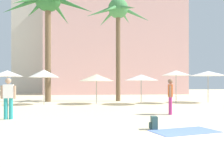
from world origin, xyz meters
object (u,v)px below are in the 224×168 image
object	(u,v)px
palm_tree_far_left	(48,6)
palm_tree_left	(118,16)
backpack	(154,123)
cafe_umbrella_0	(176,73)
beach_towel	(185,131)
cafe_umbrella_3	(44,74)
cafe_umbrella_5	(208,73)
person_mid_right	(8,97)
cafe_umbrella_4	(141,78)
cafe_umbrella_1	(7,73)
person_far_right	(170,95)
cafe_umbrella_2	(97,78)

from	to	relation	value
palm_tree_far_left	palm_tree_left	bearing A→B (deg)	0.24
backpack	cafe_umbrella_0	bearing A→B (deg)	-110.57
palm_tree_left	beach_towel	distance (m)	15.64
cafe_umbrella_3	cafe_umbrella_5	xyz separation A→B (m)	(12.45, 0.41, 0.10)
beach_towel	person_mid_right	size ratio (longest dim) A/B	1.17
palm_tree_left	cafe_umbrella_4	size ratio (longest dim) A/B	3.58
cafe_umbrella_1	cafe_umbrella_5	bearing A→B (deg)	2.52
beach_towel	cafe_umbrella_4	bearing A→B (deg)	83.50
cafe_umbrella_1	person_far_right	bearing A→B (deg)	-34.89
cafe_umbrella_4	backpack	xyz separation A→B (m)	(-2.01, -9.80, -1.71)
cafe_umbrella_5	person_mid_right	world-z (taller)	cafe_umbrella_5
cafe_umbrella_0	backpack	bearing A→B (deg)	-114.96
palm_tree_left	cafe_umbrella_5	bearing A→B (deg)	-21.29
cafe_umbrella_5	cafe_umbrella_0	bearing A→B (deg)	-171.21
palm_tree_left	person_far_right	xyz separation A→B (m)	(1.05, -9.68, -6.29)
palm_tree_far_left	backpack	xyz separation A→B (m)	(4.96, -13.39, -7.64)
cafe_umbrella_5	backpack	distance (m)	13.37
palm_tree_far_left	cafe_umbrella_4	xyz separation A→B (m)	(6.96, -3.59, -5.93)
cafe_umbrella_3	palm_tree_left	bearing A→B (deg)	27.89
cafe_umbrella_0	backpack	xyz separation A→B (m)	(-4.83, -10.37, -2.08)
palm_tree_far_left	cafe_umbrella_2	world-z (taller)	palm_tree_far_left
beach_towel	cafe_umbrella_0	bearing A→B (deg)	69.78
cafe_umbrella_2	cafe_umbrella_4	size ratio (longest dim) A/B	1.05
beach_towel	person_mid_right	xyz separation A→B (m)	(-6.10, 3.47, 0.92)
cafe_umbrella_1	backpack	size ratio (longest dim) A/B	5.68
palm_tree_left	cafe_umbrella_0	world-z (taller)	palm_tree_left
cafe_umbrella_2	cafe_umbrella_4	bearing A→B (deg)	-13.17
palm_tree_left	backpack	xyz separation A→B (m)	(-0.88, -13.42, -7.02)
cafe_umbrella_2	cafe_umbrella_5	size ratio (longest dim) A/B	0.95
person_mid_right	palm_tree_far_left	bearing A→B (deg)	-8.09
cafe_umbrella_1	person_far_right	xyz separation A→B (m)	(9.19, -6.41, -1.24)
cafe_umbrella_0	cafe_umbrella_4	distance (m)	2.90
cafe_umbrella_4	cafe_umbrella_5	size ratio (longest dim) A/B	0.90
cafe_umbrella_0	person_far_right	size ratio (longest dim) A/B	1.46
palm_tree_far_left	cafe_umbrella_4	world-z (taller)	palm_tree_far_left
beach_towel	person_far_right	world-z (taller)	person_far_right
cafe_umbrella_1	person_mid_right	xyz separation A→B (m)	(2.00, -7.13, -1.24)
beach_towel	cafe_umbrella_5	bearing A→B (deg)	58.99
backpack	cafe_umbrella_5	bearing A→B (deg)	-120.77
cafe_umbrella_1	person_mid_right	world-z (taller)	cafe_umbrella_1
person_far_right	person_mid_right	size ratio (longest dim) A/B	1.00
palm_tree_far_left	cafe_umbrella_2	size ratio (longest dim) A/B	3.74
cafe_umbrella_0	cafe_umbrella_1	distance (m)	12.09
palm_tree_left	beach_towel	xyz separation A→B (m)	(-0.04, -13.88, -7.21)
cafe_umbrella_3	backpack	xyz separation A→B (m)	(4.84, -10.39, -1.99)
palm_tree_far_left	person_far_right	distance (m)	13.73
cafe_umbrella_4	cafe_umbrella_3	bearing A→B (deg)	175.08
cafe_umbrella_5	person_mid_right	bearing A→B (deg)	-148.83
cafe_umbrella_3	cafe_umbrella_1	bearing A→B (deg)	-174.19
backpack	palm_tree_left	bearing A→B (deg)	-89.36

